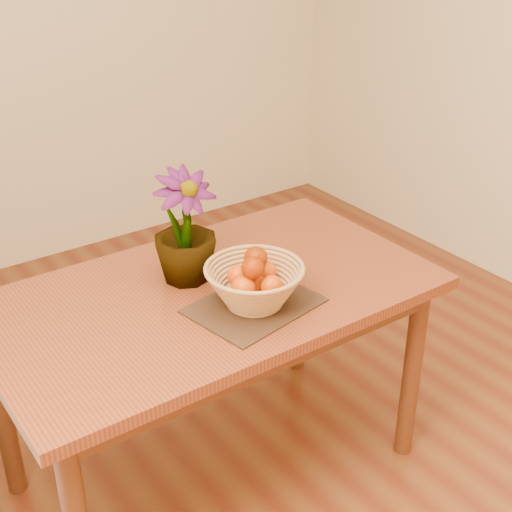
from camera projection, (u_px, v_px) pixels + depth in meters
table at (211, 313)px, 2.27m from camera, size 1.40×0.80×0.75m
placemat at (254, 305)px, 2.14m from camera, size 0.41×0.34×0.01m
wicker_basket at (254, 287)px, 2.11m from camera, size 0.30×0.30×0.12m
orange_pile at (254, 272)px, 2.09m from camera, size 0.18×0.17×0.13m
potted_plant at (185, 227)px, 2.21m from camera, size 0.21×0.21×0.36m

